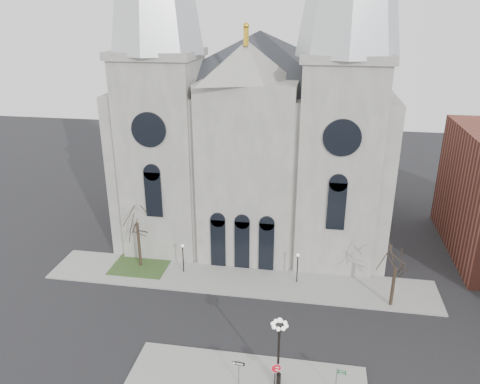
% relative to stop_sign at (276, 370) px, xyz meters
% --- Properties ---
extents(ground, '(160.00, 160.00, 0.00)m').
position_rel_stop_sign_xyz_m(ground, '(-5.25, 3.27, -1.75)').
color(ground, black).
rests_on(ground, ground).
extents(sidewalk_far, '(40.00, 6.00, 0.14)m').
position_rel_stop_sign_xyz_m(sidewalk_far, '(-5.25, 14.27, -1.68)').
color(sidewalk_far, gray).
rests_on(sidewalk_far, ground).
extents(grass_patch, '(6.00, 5.00, 0.18)m').
position_rel_stop_sign_xyz_m(grass_patch, '(-16.25, 15.27, -1.66)').
color(grass_patch, '#2B431C').
rests_on(grass_patch, ground).
extents(cathedral, '(33.00, 26.66, 54.00)m').
position_rel_stop_sign_xyz_m(cathedral, '(-5.25, 26.13, 16.73)').
color(cathedral, gray).
rests_on(cathedral, ground).
extents(tree_left, '(3.20, 3.20, 7.50)m').
position_rel_stop_sign_xyz_m(tree_left, '(-16.25, 15.27, 3.83)').
color(tree_left, black).
rests_on(tree_left, ground).
extents(tree_right, '(3.20, 3.20, 6.00)m').
position_rel_stop_sign_xyz_m(tree_right, '(9.75, 12.27, 2.72)').
color(tree_right, black).
rests_on(tree_right, ground).
extents(ped_lamp_left, '(0.32, 0.32, 3.26)m').
position_rel_stop_sign_xyz_m(ped_lamp_left, '(-11.25, 14.77, 0.58)').
color(ped_lamp_left, black).
rests_on(ped_lamp_left, sidewalk_far).
extents(ped_lamp_right, '(0.32, 0.32, 3.26)m').
position_rel_stop_sign_xyz_m(ped_lamp_right, '(0.75, 14.77, 0.58)').
color(ped_lamp_right, black).
rests_on(ped_lamp_right, sidewalk_far).
extents(stop_sign, '(0.80, 0.14, 2.23)m').
position_rel_stop_sign_xyz_m(stop_sign, '(0.00, 0.00, 0.00)').
color(stop_sign, slate).
rests_on(stop_sign, sidewalk_near).
extents(globe_lamp, '(1.38, 1.38, 5.91)m').
position_rel_stop_sign_xyz_m(globe_lamp, '(0.10, 0.40, 2.10)').
color(globe_lamp, black).
rests_on(globe_lamp, sidewalk_near).
extents(one_way_sign, '(0.93, 0.11, 2.12)m').
position_rel_stop_sign_xyz_m(one_way_sign, '(-2.77, -0.02, -0.17)').
color(one_way_sign, slate).
rests_on(one_way_sign, sidewalk_near).
extents(street_name_sign, '(0.68, 0.16, 2.13)m').
position_rel_stop_sign_xyz_m(street_name_sign, '(4.43, 0.34, -0.34)').
color(street_name_sign, slate).
rests_on(street_name_sign, sidewalk_near).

